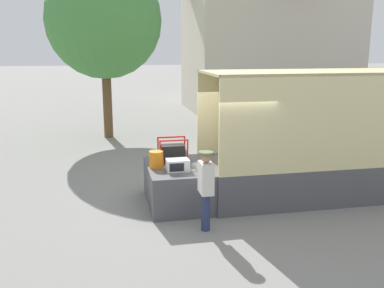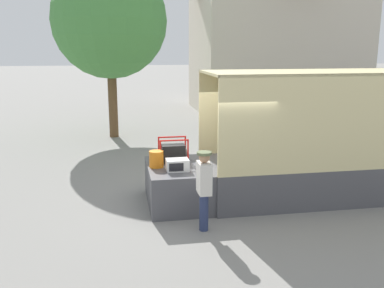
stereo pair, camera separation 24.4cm
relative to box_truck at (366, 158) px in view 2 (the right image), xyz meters
name	(u,v)px [view 2 (the right image)]	position (x,y,z in m)	size (l,w,h in m)	color
ground_plane	(207,201)	(-4.07, 0.00, -0.89)	(160.00, 160.00, 0.00)	gray
box_truck	(366,158)	(0.00, 0.00, 0.00)	(7.24, 2.14, 3.05)	white
tailgate_deck	(178,185)	(-4.77, 0.00, -0.43)	(1.39, 2.03, 0.92)	#4C4C51
microwave	(177,165)	(-4.83, -0.39, 0.16)	(0.50, 0.38, 0.26)	white
portable_generator	(174,153)	(-4.80, 0.35, 0.25)	(0.68, 0.43, 0.59)	black
orange_bucket	(156,159)	(-5.26, -0.02, 0.22)	(0.33, 0.33, 0.38)	orange
worker_person	(204,183)	(-4.47, -1.59, 0.10)	(0.29, 0.44, 1.62)	navy
house_backdrop	(275,25)	(2.88, 14.36, 3.90)	(9.26, 6.77, 9.41)	beige
street_tree	(110,21)	(-6.25, 8.08, 3.70)	(4.49, 4.49, 6.85)	brown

